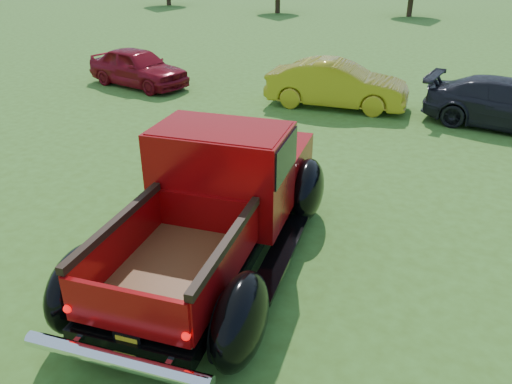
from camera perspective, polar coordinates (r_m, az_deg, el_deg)
name	(u,v)px	position (r m, az deg, el deg)	size (l,w,h in m)	color
ground	(280,252)	(8.19, 2.77, -6.82)	(120.00, 120.00, 0.00)	#3B5C1A
pickup_truck	(223,194)	(7.81, -3.81, -0.23)	(3.21, 5.84, 2.08)	black
show_car_red	(138,67)	(18.31, -13.34, 13.71)	(1.55, 3.86, 1.31)	maroon
show_car_yellow	(337,84)	(15.59, 9.24, 12.05)	(1.47, 4.21, 1.39)	#AA9416
show_car_grey	(510,105)	(15.14, 27.06, 8.88)	(1.80, 4.44, 1.29)	black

